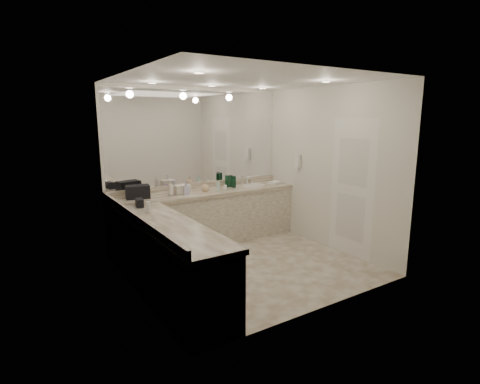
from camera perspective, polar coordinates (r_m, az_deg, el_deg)
floor at (r=5.54m, az=0.91°, el=-11.06°), size 3.20×3.20×0.00m
ceiling at (r=5.15m, az=1.01°, el=16.77°), size 3.20×3.20×0.00m
wall_back at (r=6.48m, az=-6.44°, el=4.07°), size 3.20×0.02×2.60m
wall_left at (r=4.51m, az=-16.20°, el=0.52°), size 0.02×3.00×2.60m
wall_right at (r=6.21m, az=13.36°, el=3.52°), size 0.02×3.00×2.60m
vanity_back_base at (r=6.39m, az=-5.06°, el=-4.07°), size 3.20×0.60×0.84m
vanity_back_top at (r=6.27m, az=-5.09°, el=-0.12°), size 3.20×0.64×0.06m
vanity_left_base at (r=4.58m, az=-10.82°, el=-10.57°), size 0.60×2.40×0.84m
vanity_left_top at (r=4.43m, az=-10.91°, el=-5.14°), size 0.64×2.42×0.06m
backsplash_back at (r=6.51m, az=-6.29°, el=0.99°), size 3.20×0.04×0.10m
backsplash_left at (r=4.60m, az=-15.72°, el=-3.75°), size 0.04×3.00×0.10m
mirror_back at (r=6.42m, az=-6.49°, el=8.26°), size 3.12×0.01×1.55m
mirror_left at (r=4.46m, az=-16.39°, el=6.54°), size 0.01×2.92×1.55m
sink at (r=6.76m, az=2.01°, el=0.96°), size 0.44×0.44×0.03m
faucet at (r=6.92m, az=1.02°, el=1.84°), size 0.24×0.16×0.14m
wall_phone at (r=6.68m, az=8.78°, el=4.65°), size 0.06×0.10×0.24m
door at (r=5.91m, az=16.64°, el=0.51°), size 0.02×0.82×2.10m
black_toiletry_bag at (r=5.88m, az=-15.33°, el=0.02°), size 0.38×0.28×0.20m
black_bag_spill at (r=5.32m, az=-15.07°, el=-1.62°), size 0.13×0.22×0.11m
cream_cosmetic_case at (r=6.06m, az=-8.71°, el=0.35°), size 0.25×0.17×0.14m
hand_towel at (r=6.98m, az=5.36°, el=1.47°), size 0.28×0.22×0.04m
lotion_left at (r=4.98m, az=-13.78°, el=-2.26°), size 0.06×0.06×0.14m
soap_bottle_a at (r=5.97m, az=-10.50°, el=0.58°), size 0.12×0.12×0.24m
soap_bottle_b at (r=6.00m, az=-8.21°, el=0.60°), size 0.10×0.11×0.21m
soap_bottle_c at (r=6.23m, az=-5.30°, el=0.86°), size 0.13×0.13×0.17m
green_bottle_0 at (r=6.54m, az=-0.92°, el=1.56°), size 0.07×0.07×0.20m
green_bottle_1 at (r=6.61m, az=-1.39°, el=1.68°), size 0.07×0.07×0.21m
green_bottle_2 at (r=6.60m, az=-2.00°, el=1.66°), size 0.07×0.07×0.21m
amenity_bottle_0 at (r=6.19m, az=-8.55°, el=0.57°), size 0.06×0.06×0.14m
amenity_bottle_1 at (r=6.40m, az=-5.30°, el=0.71°), size 0.04×0.04×0.07m
amenity_bottle_2 at (r=6.12m, az=-8.69°, el=0.12°), size 0.05×0.05×0.07m
amenity_bottle_3 at (r=6.28m, az=-3.37°, el=0.88°), size 0.06×0.06×0.15m
amenity_bottle_4 at (r=6.16m, az=-10.06°, el=0.27°), size 0.06×0.06×0.10m
amenity_bottle_5 at (r=5.89m, az=-14.76°, el=-0.22°), size 0.06×0.06×0.14m
amenity_bottle_6 at (r=6.41m, az=-2.29°, el=0.75°), size 0.06×0.06×0.07m
amenity_bottle_7 at (r=6.14m, az=-8.26°, el=0.28°), size 0.05×0.05×0.09m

